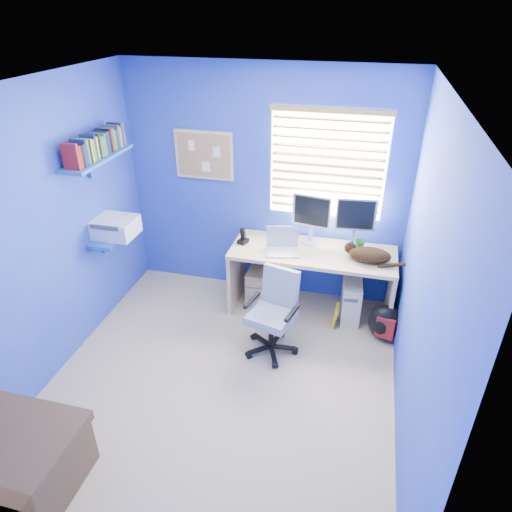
% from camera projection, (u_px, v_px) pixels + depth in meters
% --- Properties ---
extents(floor, '(3.00, 3.20, 0.00)m').
position_uv_depth(floor, '(222.00, 380.00, 4.10)').
color(floor, tan).
rests_on(floor, ground).
extents(ceiling, '(3.00, 3.20, 0.00)m').
position_uv_depth(ceiling, '(208.00, 89.00, 2.87)').
color(ceiling, white).
rests_on(ceiling, wall_back).
extents(wall_back, '(3.00, 0.01, 2.50)m').
position_uv_depth(wall_back, '(264.00, 187.00, 4.83)').
color(wall_back, blue).
rests_on(wall_back, ground).
extents(wall_front, '(3.00, 0.01, 2.50)m').
position_uv_depth(wall_front, '(108.00, 426.00, 2.13)').
color(wall_front, blue).
rests_on(wall_front, ground).
extents(wall_left, '(0.01, 3.20, 2.50)m').
position_uv_depth(wall_left, '(45.00, 238.00, 3.80)').
color(wall_left, blue).
rests_on(wall_left, ground).
extents(wall_right, '(0.01, 3.20, 2.50)m').
position_uv_depth(wall_right, '(421.00, 287.00, 3.17)').
color(wall_right, blue).
rests_on(wall_right, ground).
extents(desk, '(1.68, 0.65, 0.74)m').
position_uv_depth(desk, '(311.00, 281.00, 4.85)').
color(desk, tan).
rests_on(desk, floor).
extents(laptop, '(0.38, 0.33, 0.22)m').
position_uv_depth(laptop, '(283.00, 243.00, 4.58)').
color(laptop, silver).
rests_on(laptop, desk).
extents(monitor_left, '(0.41, 0.19, 0.54)m').
position_uv_depth(monitor_left, '(311.00, 219.00, 4.70)').
color(monitor_left, silver).
rests_on(monitor_left, desk).
extents(monitor_right, '(0.41, 0.17, 0.54)m').
position_uv_depth(monitor_right, '(355.00, 223.00, 4.62)').
color(monitor_right, silver).
rests_on(monitor_right, desk).
extents(phone, '(0.11, 0.13, 0.17)m').
position_uv_depth(phone, '(243.00, 236.00, 4.78)').
color(phone, black).
rests_on(phone, desk).
extents(mug, '(0.10, 0.09, 0.10)m').
position_uv_depth(mug, '(359.00, 245.00, 4.67)').
color(mug, '#248931').
rests_on(mug, desk).
extents(cd_spindle, '(0.13, 0.13, 0.07)m').
position_uv_depth(cd_spindle, '(373.00, 249.00, 4.63)').
color(cd_spindle, silver).
rests_on(cd_spindle, desk).
extents(cat, '(0.46, 0.35, 0.15)m').
position_uv_depth(cat, '(370.00, 255.00, 4.44)').
color(cat, black).
rests_on(cat, desk).
extents(tower_pc, '(0.22, 0.45, 0.45)m').
position_uv_depth(tower_pc, '(351.00, 299.00, 4.82)').
color(tower_pc, beige).
rests_on(tower_pc, floor).
extents(drawer_boxes, '(0.35, 0.28, 0.41)m').
position_uv_depth(drawer_boxes, '(263.00, 287.00, 5.05)').
color(drawer_boxes, tan).
rests_on(drawer_boxes, floor).
extents(yellow_book, '(0.03, 0.17, 0.24)m').
position_uv_depth(yellow_book, '(335.00, 316.00, 4.73)').
color(yellow_book, yellow).
rests_on(yellow_book, floor).
extents(backpack, '(0.38, 0.33, 0.39)m').
position_uv_depth(backpack, '(385.00, 322.00, 4.52)').
color(backpack, black).
rests_on(backpack, floor).
extents(bed_corner, '(0.99, 0.70, 0.48)m').
position_uv_depth(bed_corner, '(2.00, 462.00, 3.11)').
color(bed_corner, '#4D3621').
rests_on(bed_corner, floor).
extents(office_chair, '(0.58, 0.58, 0.83)m').
position_uv_depth(office_chair, '(273.00, 322.00, 4.33)').
color(office_chair, black).
rests_on(office_chair, floor).
extents(window_blinds, '(1.15, 0.05, 1.10)m').
position_uv_depth(window_blinds, '(327.00, 165.00, 4.52)').
color(window_blinds, white).
rests_on(window_blinds, ground).
extents(corkboard, '(0.64, 0.02, 0.52)m').
position_uv_depth(corkboard, '(204.00, 155.00, 4.81)').
color(corkboard, tan).
rests_on(corkboard, ground).
extents(wall_shelves, '(0.42, 0.90, 1.05)m').
position_uv_depth(wall_shelves, '(105.00, 187.00, 4.31)').
color(wall_shelves, '#2359AF').
rests_on(wall_shelves, ground).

